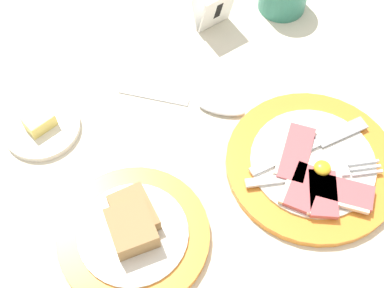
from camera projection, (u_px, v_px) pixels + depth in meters
The scene contains 6 objects.
ground_plane at pixel (278, 178), 0.73m from camera, with size 3.00×3.00×0.00m, color beige.
breakfast_plate at pixel (312, 166), 0.73m from camera, with size 0.24×0.24×0.03m.
bread_plate at pixel (133, 232), 0.68m from camera, with size 0.19×0.19×0.05m.
butter_dish at pixel (41, 126), 0.77m from camera, with size 0.11×0.11×0.03m.
number_card at pixel (213, 7), 0.85m from camera, with size 0.06×0.05×0.07m.
teaspoon_by_saucer at pixel (204, 104), 0.79m from camera, with size 0.15×0.15×0.01m.
Camera 1 is at (-0.28, -0.24, 0.64)m, focal length 50.00 mm.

